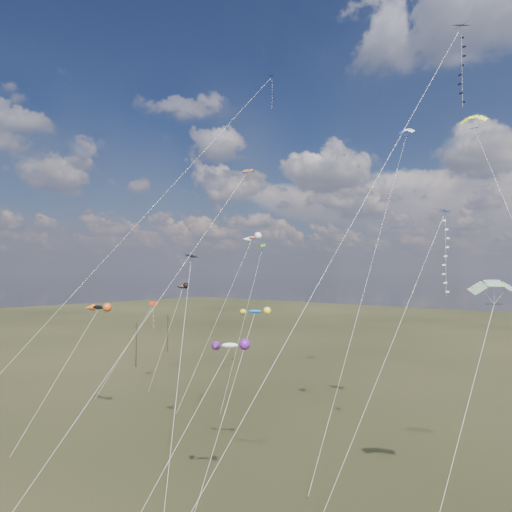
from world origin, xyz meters
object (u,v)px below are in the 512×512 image
Objects in this scene: utility_pole_far at (168,333)px; parafoil_yellow at (474,119)px; diamond_black_high at (448,86)px; utility_pole_near at (136,344)px; novelty_black_orange at (98,308)px.

utility_pole_far is 75.02m from parafoil_yellow.
parafoil_yellow is (66.99, -19.94, 27.26)m from utility_pole_far.
diamond_black_high is at bearing -88.48° from parafoil_yellow.
utility_pole_near is 33.02m from novelty_black_orange.
diamond_black_high reaches higher than novelty_black_orange.
novelty_black_orange is (-36.29, -7.46, -18.43)m from diamond_black_high.
utility_pole_near is at bearing -60.26° from utility_pole_far.
parafoil_yellow is at bearing 91.52° from diamond_black_high.
utility_pole_far is at bearing 130.72° from novelty_black_orange.
utility_pole_far is 48.29m from novelty_black_orange.
parafoil_yellow reaches higher than novelty_black_orange.
parafoil_yellow is (58.99, -5.94, 27.26)m from utility_pole_near.
novelty_black_orange reaches higher than utility_pole_far.
novelty_black_orange is (-36.06, -16.01, -18.14)m from parafoil_yellow.
novelty_black_orange is at bearing -49.28° from utility_pole_far.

